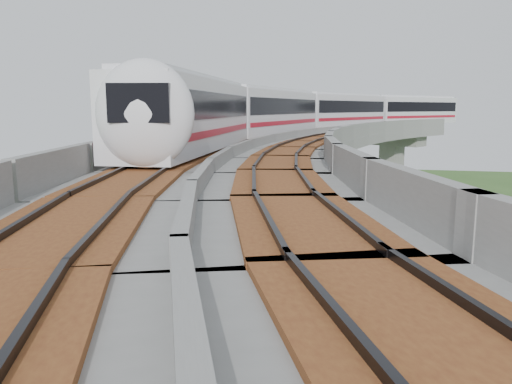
# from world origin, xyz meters

# --- Properties ---
(ground) EXTENTS (160.00, 160.00, 0.00)m
(ground) POSITION_xyz_m (0.00, 0.00, 0.00)
(ground) COLOR #2A4C1E
(ground) RESTS_ON ground
(asphalt_road) EXTENTS (60.00, 8.00, 0.03)m
(asphalt_road) POSITION_xyz_m (0.00, 30.00, 0.01)
(asphalt_road) COLOR #232326
(asphalt_road) RESTS_ON ground
(viaduct) EXTENTS (19.58, 73.98, 11.40)m
(viaduct) POSITION_xyz_m (3.84, 0.00, 9.05)
(viaduct) COLOR #99968E
(viaduct) RESTS_ON ground
(metro_train) EXTENTS (21.77, 58.50, 3.64)m
(metro_train) POSITION_xyz_m (3.03, 17.70, 12.31)
(metro_train) COLOR silver
(metro_train) RESTS_ON ground
(fence) EXTENTS (3.87, 38.73, 1.50)m
(fence) POSITION_xyz_m (9.75, 0.00, 0.75)
(fence) COLOR #2D382D
(fence) RESTS_ON ground
(tree_0) EXTENTS (2.05, 2.05, 3.01)m
(tree_0) POSITION_xyz_m (10.96, 21.27, 2.12)
(tree_0) COLOR #382314
(tree_0) RESTS_ON ground
(tree_1) EXTENTS (2.31, 2.31, 3.43)m
(tree_1) POSITION_xyz_m (9.71, 17.84, 2.44)
(tree_1) COLOR #382314
(tree_1) RESTS_ON ground
(tree_2) EXTENTS (3.08, 3.08, 3.50)m
(tree_2) POSITION_xyz_m (7.76, 12.66, 2.19)
(tree_2) COLOR #382314
(tree_2) RESTS_ON ground
(tree_3) EXTENTS (2.15, 2.15, 3.20)m
(tree_3) POSITION_xyz_m (7.37, 6.45, 2.28)
(tree_3) COLOR #382314
(tree_3) RESTS_ON ground
(tree_4) EXTENTS (2.69, 2.69, 3.47)m
(tree_4) POSITION_xyz_m (5.93, 3.43, 2.32)
(tree_4) COLOR #382314
(tree_4) RESTS_ON ground
(tree_5) EXTENTS (2.76, 2.76, 3.60)m
(tree_5) POSITION_xyz_m (6.80, -5.35, 2.42)
(tree_5) COLOR #382314
(tree_5) RESTS_ON ground
(car_dark) EXTENTS (4.85, 2.79, 1.32)m
(car_dark) POSITION_xyz_m (12.15, 7.88, 0.70)
(car_dark) COLOR black
(car_dark) RESTS_ON dirt_lot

